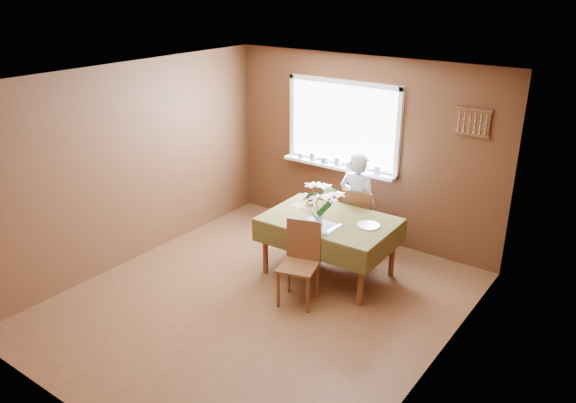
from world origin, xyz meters
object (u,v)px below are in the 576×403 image
Objects in this scene: flower_bouquet at (319,203)px; chair_far at (358,219)px; seated_woman at (357,204)px; dining_table at (329,226)px; chair_near at (301,258)px.

chair_far is at bearing 89.12° from flower_bouquet.
flower_bouquet is (-0.01, -0.94, 0.53)m from chair_far.
flower_bouquet is at bearing 90.80° from seated_woman.
dining_table is at bearing 80.77° from chair_far.
chair_near is at bearing -87.65° from dining_table.
flower_bouquet is at bearing 80.90° from chair_near.
flower_bouquet is at bearing -92.81° from dining_table.
seated_woman reaches higher than chair_far.
flower_bouquet is (-0.00, -0.23, 0.37)m from dining_table.
dining_table is 1.67× the size of chair_near.
seated_woman reaches higher than dining_table.
dining_table is at bearing 91.48° from seated_woman.
seated_woman is 2.77× the size of flower_bouquet.
chair_far is 1.07m from flower_bouquet.
chair_near is 1.38m from seated_woman.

